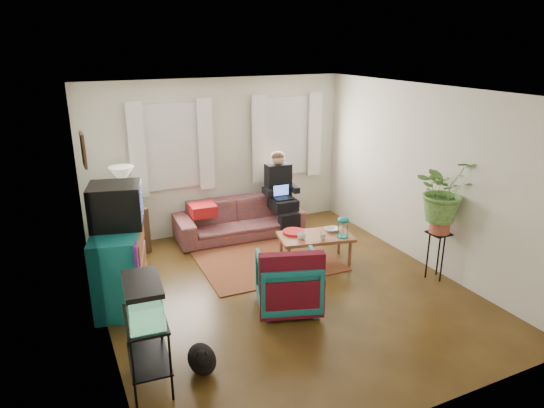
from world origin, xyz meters
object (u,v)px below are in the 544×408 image
side_table (127,231)px  armchair (288,280)px  sofa (239,213)px  aquarium_stand (148,352)px  dresser (119,266)px  coffee_table (315,249)px  plant_stand (436,255)px

side_table → armchair: armchair is taller
sofa → aquarium_stand: size_ratio=2.88×
side_table → dresser: dresser is taller
dresser → coffee_table: bearing=12.8°
sofa → coffee_table: 1.61m
sofa → dresser: dresser is taller
side_table → armchair: bearing=-59.4°
aquarium_stand → coffee_table: size_ratio=0.69×
sofa → side_table: 1.81m
dresser → coffee_table: dresser is taller
side_table → sofa: bearing=-3.4°
dresser → plant_stand: 4.23m
sofa → armchair: sofa is taller
side_table → armchair: (1.50, -2.53, 0.02)m
dresser → side_table: bearing=91.2°
sofa → dresser: size_ratio=1.91×
side_table → aquarium_stand: aquarium_stand is taller
dresser → armchair: (1.84, -1.01, -0.12)m
coffee_table → aquarium_stand: bearing=-137.1°
aquarium_stand → dresser: bearing=94.7°
sofa → coffee_table: size_ratio=1.98×
coffee_table → plant_stand: size_ratio=1.56×
side_table → aquarium_stand: 3.26m
dresser → armchair: size_ratio=1.45×
aquarium_stand → plant_stand: (4.06, 0.53, -0.02)m
aquarium_stand → armchair: 1.98m
sofa → side_table: size_ratio=2.90×
armchair → plant_stand: armchair is taller
armchair → plant_stand: (2.21, -0.18, -0.04)m
dresser → armchair: bearing=-15.0°
aquarium_stand → sofa: bearing=60.5°
sofa → dresser: 2.58m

